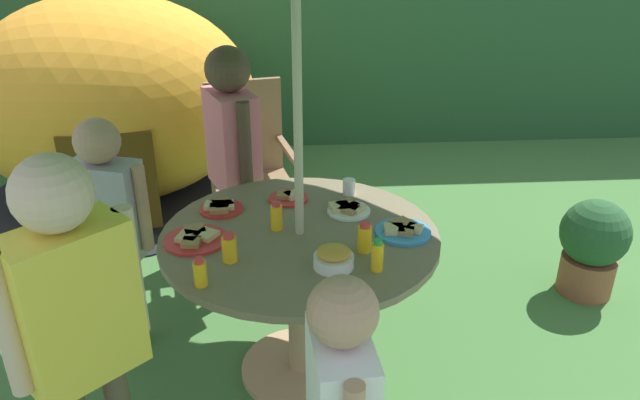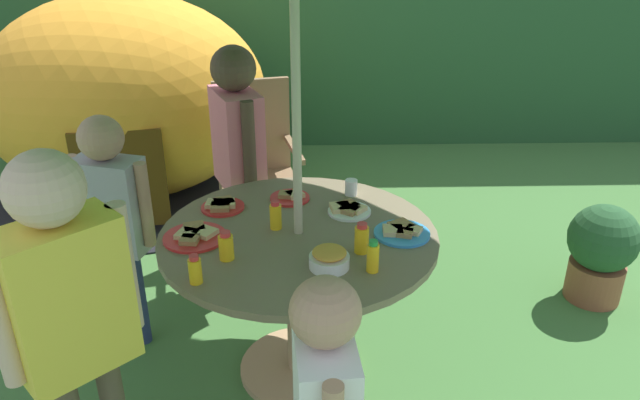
{
  "view_description": "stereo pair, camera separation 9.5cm",
  "coord_description": "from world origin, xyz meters",
  "px_view_note": "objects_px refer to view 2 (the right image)",
  "views": [
    {
      "loc": [
        -0.07,
        -2.2,
        1.93
      ],
      "look_at": [
        0.09,
        0.13,
        0.81
      ],
      "focal_mm": 33.94,
      "sensor_mm": 36.0,
      "label": 1
    },
    {
      "loc": [
        0.03,
        -2.21,
        1.93
      ],
      "look_at": [
        0.09,
        0.13,
        0.81
      ],
      "focal_mm": 33.94,
      "sensor_mm": 36.0,
      "label": 2
    }
  ],
  "objects_px": {
    "potted_plant": "(601,250)",
    "child_in_pink_shirt": "(238,140)",
    "juice_bottle_front_edge": "(195,270)",
    "plate_mid_right": "(195,236)",
    "wooden_chair": "(257,163)",
    "plate_back_edge": "(222,205)",
    "plate_center_front": "(348,209)",
    "child_in_yellow_shirt": "(68,299)",
    "child_in_grey_shirt": "(112,206)",
    "snack_bowl": "(329,258)",
    "juice_bottle_near_right": "(226,246)",
    "juice_bottle_far_right": "(276,216)",
    "cup_near": "(351,187)",
    "juice_bottle_center_back": "(373,257)",
    "plate_near_left": "(402,232)",
    "garden_table": "(299,269)",
    "plate_far_left": "(290,197)",
    "juice_bottle_mid_left": "(362,239)",
    "dome_tent": "(127,99)"
  },
  "relations": [
    {
      "from": "juice_bottle_far_right",
      "to": "juice_bottle_mid_left",
      "type": "xyz_separation_m",
      "value": [
        0.34,
        -0.21,
        -0.0
      ]
    },
    {
      "from": "juice_bottle_front_edge",
      "to": "child_in_pink_shirt",
      "type": "bearing_deg",
      "value": 87.59
    },
    {
      "from": "child_in_yellow_shirt",
      "to": "juice_bottle_center_back",
      "type": "xyz_separation_m",
      "value": [
        0.98,
        0.34,
        -0.07
      ]
    },
    {
      "from": "child_in_yellow_shirt",
      "to": "juice_bottle_mid_left",
      "type": "xyz_separation_m",
      "value": [
        0.95,
        0.48,
        -0.07
      ]
    },
    {
      "from": "plate_back_edge",
      "to": "garden_table",
      "type": "bearing_deg",
      "value": -34.48
    },
    {
      "from": "garden_table",
      "to": "juice_bottle_far_right",
      "type": "distance_m",
      "value": 0.26
    },
    {
      "from": "plate_far_left",
      "to": "juice_bottle_far_right",
      "type": "xyz_separation_m",
      "value": [
        -0.05,
        -0.28,
        0.05
      ]
    },
    {
      "from": "child_in_grey_shirt",
      "to": "plate_back_edge",
      "type": "relative_size",
      "value": 6.0
    },
    {
      "from": "plate_mid_right",
      "to": "dome_tent",
      "type": "bearing_deg",
      "value": 111.41
    },
    {
      "from": "juice_bottle_far_right",
      "to": "child_in_yellow_shirt",
      "type": "bearing_deg",
      "value": -131.46
    },
    {
      "from": "wooden_chair",
      "to": "juice_bottle_center_back",
      "type": "height_order",
      "value": "wooden_chair"
    },
    {
      "from": "plate_mid_right",
      "to": "juice_bottle_front_edge",
      "type": "xyz_separation_m",
      "value": [
        0.06,
        -0.33,
        0.04
      ]
    },
    {
      "from": "child_in_pink_shirt",
      "to": "juice_bottle_near_right",
      "type": "bearing_deg",
      "value": -19.81
    },
    {
      "from": "juice_bottle_near_right",
      "to": "juice_bottle_far_right",
      "type": "height_order",
      "value": "juice_bottle_far_right"
    },
    {
      "from": "dome_tent",
      "to": "juice_bottle_near_right",
      "type": "xyz_separation_m",
      "value": [
        0.97,
        -2.25,
        0.06
      ]
    },
    {
      "from": "juice_bottle_center_back",
      "to": "juice_bottle_near_right",
      "type": "bearing_deg",
      "value": 169.41
    },
    {
      "from": "plate_center_front",
      "to": "plate_mid_right",
      "type": "relative_size",
      "value": 0.75
    },
    {
      "from": "plate_center_front",
      "to": "juice_bottle_far_right",
      "type": "bearing_deg",
      "value": -156.11
    },
    {
      "from": "child_in_grey_shirt",
      "to": "juice_bottle_far_right",
      "type": "bearing_deg",
      "value": 0.89
    },
    {
      "from": "child_in_grey_shirt",
      "to": "snack_bowl",
      "type": "height_order",
      "value": "child_in_grey_shirt"
    },
    {
      "from": "child_in_yellow_shirt",
      "to": "juice_bottle_far_right",
      "type": "xyz_separation_m",
      "value": [
        0.61,
        0.69,
        -0.07
      ]
    },
    {
      "from": "plate_center_front",
      "to": "child_in_yellow_shirt",
      "type": "bearing_deg",
      "value": -138.12
    },
    {
      "from": "plate_mid_right",
      "to": "juice_bottle_mid_left",
      "type": "height_order",
      "value": "juice_bottle_mid_left"
    },
    {
      "from": "plate_center_front",
      "to": "plate_near_left",
      "type": "relative_size",
      "value": 0.83
    },
    {
      "from": "juice_bottle_near_right",
      "to": "juice_bottle_far_right",
      "type": "xyz_separation_m",
      "value": [
        0.18,
        0.24,
        0.0
      ]
    },
    {
      "from": "juice_bottle_far_right",
      "to": "plate_back_edge",
      "type": "bearing_deg",
      "value": 141.93
    },
    {
      "from": "snack_bowl",
      "to": "juice_bottle_far_right",
      "type": "distance_m",
      "value": 0.38
    },
    {
      "from": "snack_bowl",
      "to": "plate_near_left",
      "type": "bearing_deg",
      "value": 38.38
    },
    {
      "from": "snack_bowl",
      "to": "cup_near",
      "type": "height_order",
      "value": "snack_bowl"
    },
    {
      "from": "juice_bottle_front_edge",
      "to": "dome_tent",
      "type": "bearing_deg",
      "value": 109.93
    },
    {
      "from": "plate_far_left",
      "to": "juice_bottle_mid_left",
      "type": "xyz_separation_m",
      "value": [
        0.29,
        -0.49,
        0.05
      ]
    },
    {
      "from": "plate_mid_right",
      "to": "plate_near_left",
      "type": "bearing_deg",
      "value": 0.65
    },
    {
      "from": "juice_bottle_near_right",
      "to": "juice_bottle_center_back",
      "type": "distance_m",
      "value": 0.56
    },
    {
      "from": "garden_table",
      "to": "plate_near_left",
      "type": "distance_m",
      "value": 0.47
    },
    {
      "from": "dome_tent",
      "to": "child_in_grey_shirt",
      "type": "bearing_deg",
      "value": -85.97
    },
    {
      "from": "snack_bowl",
      "to": "juice_bottle_front_edge",
      "type": "distance_m",
      "value": 0.49
    },
    {
      "from": "wooden_chair",
      "to": "plate_back_edge",
      "type": "distance_m",
      "value": 0.92
    },
    {
      "from": "snack_bowl",
      "to": "plate_far_left",
      "type": "height_order",
      "value": "snack_bowl"
    },
    {
      "from": "child_in_grey_shirt",
      "to": "garden_table",
      "type": "bearing_deg",
      "value": 0.0
    },
    {
      "from": "plate_near_left",
      "to": "juice_bottle_center_back",
      "type": "xyz_separation_m",
      "value": [
        -0.15,
        -0.28,
        0.05
      ]
    },
    {
      "from": "juice_bottle_far_right",
      "to": "potted_plant",
      "type": "bearing_deg",
      "value": 16.52
    },
    {
      "from": "potted_plant",
      "to": "child_in_pink_shirt",
      "type": "relative_size",
      "value": 0.41
    },
    {
      "from": "juice_bottle_far_right",
      "to": "plate_far_left",
      "type": "bearing_deg",
      "value": 79.11
    },
    {
      "from": "juice_bottle_front_edge",
      "to": "juice_bottle_far_right",
      "type": "bearing_deg",
      "value": 56.25
    },
    {
      "from": "child_in_yellow_shirt",
      "to": "wooden_chair",
      "type": "bearing_deg",
      "value": 33.29
    },
    {
      "from": "child_in_yellow_shirt",
      "to": "plate_mid_right",
      "type": "bearing_deg",
      "value": 22.72
    },
    {
      "from": "potted_plant",
      "to": "juice_bottle_near_right",
      "type": "height_order",
      "value": "juice_bottle_near_right"
    },
    {
      "from": "cup_near",
      "to": "juice_bottle_far_right",
      "type": "bearing_deg",
      "value": -136.33
    },
    {
      "from": "child_in_pink_shirt",
      "to": "juice_bottle_mid_left",
      "type": "bearing_deg",
      "value": 8.73
    },
    {
      "from": "plate_center_front",
      "to": "cup_near",
      "type": "xyz_separation_m",
      "value": [
        0.02,
        0.19,
        0.02
      ]
    }
  ]
}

